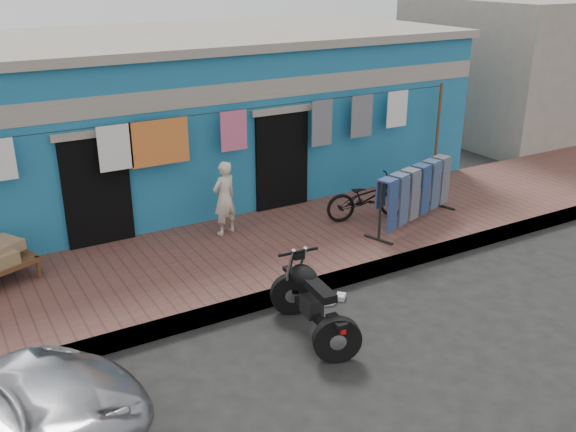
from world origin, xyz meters
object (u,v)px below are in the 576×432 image
object	(u,v)px
motorcycle	(313,301)
seated_person	(224,198)
bicycle	(368,193)
jeans_rack	(414,195)

from	to	relation	value
motorcycle	seated_person	bearing A→B (deg)	90.89
bicycle	motorcycle	distance (m)	3.80
seated_person	jeans_rack	distance (m)	3.40
seated_person	motorcycle	size ratio (longest dim) A/B	0.77
motorcycle	jeans_rack	size ratio (longest dim) A/B	0.73
motorcycle	jeans_rack	distance (m)	3.93
bicycle	jeans_rack	xyz separation A→B (m)	(0.60, -0.59, 0.04)
seated_person	bicycle	world-z (taller)	seated_person
seated_person	bicycle	bearing A→B (deg)	147.82
seated_person	motorcycle	world-z (taller)	seated_person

